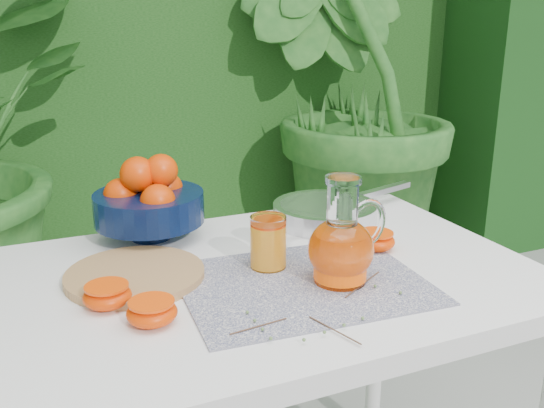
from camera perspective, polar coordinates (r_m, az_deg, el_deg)
name	(u,v)px	position (r m, az deg, el deg)	size (l,w,h in m)	color
hedge_backdrop	(133,20)	(3.20, -12.96, 16.51)	(8.00, 1.65, 2.50)	#174212
potted_plant_right	(345,95)	(2.76, 6.86, 10.14)	(1.76, 1.76, 1.76)	#1E591F
white_table	(276,308)	(1.23, 0.38, -9.72)	(1.00, 0.70, 0.75)	white
placemat	(303,283)	(1.13, 2.91, -7.46)	(0.44, 0.34, 0.00)	#0B123F
cutting_board	(135,275)	(1.18, -12.76, -6.54)	(0.26, 0.26, 0.02)	#AB834D
fruit_bowl	(148,200)	(1.36, -11.56, 0.33)	(0.27, 0.27, 0.19)	black
juice_pitcher	(342,246)	(1.12, 6.60, -3.93)	(0.18, 0.15, 0.20)	white
juice_tumbler	(268,243)	(1.18, -0.36, -3.70)	(0.09, 0.09, 0.10)	white
saute_pan	(326,212)	(1.46, 5.11, -0.71)	(0.46, 0.31, 0.05)	silver
orange_halves	(225,279)	(1.11, -4.46, -7.05)	(0.67, 0.24, 0.04)	#D43C02
thyme_sprigs	(323,310)	(1.03, 4.81, -9.93)	(0.34, 0.25, 0.01)	#503524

